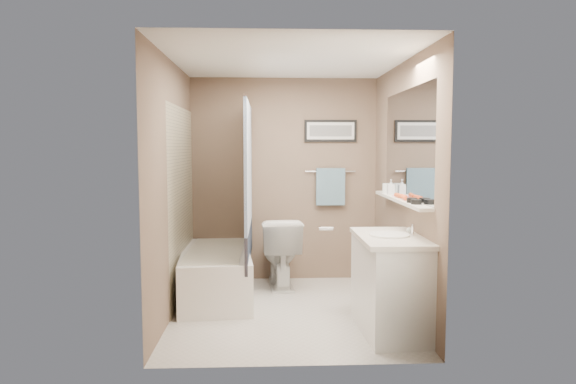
{
  "coord_description": "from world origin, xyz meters",
  "views": [
    {
      "loc": [
        -0.21,
        -4.85,
        1.59
      ],
      "look_at": [
        0.0,
        0.15,
        1.15
      ],
      "focal_mm": 32.0,
      "sensor_mm": 36.0,
      "label": 1
    }
  ],
  "objects_px": {
    "candle_bowl_near": "(416,202)",
    "hair_brush_back": "(400,196)",
    "toilet": "(280,252)",
    "candle_bowl_far": "(412,200)",
    "glass_jar": "(386,188)",
    "vanity": "(391,286)",
    "soap_bottle": "(391,187)",
    "bathtub": "(216,274)",
    "hair_brush_front": "(404,197)"
  },
  "relations": [
    {
      "from": "hair_brush_back",
      "to": "soap_bottle",
      "type": "xyz_separation_m",
      "value": [
        0.0,
        0.37,
        0.05
      ]
    },
    {
      "from": "hair_brush_front",
      "to": "soap_bottle",
      "type": "bearing_deg",
      "value": 90.0
    },
    {
      "from": "bathtub",
      "to": "hair_brush_back",
      "type": "relative_size",
      "value": 6.82
    },
    {
      "from": "bathtub",
      "to": "candle_bowl_far",
      "type": "bearing_deg",
      "value": -35.29
    },
    {
      "from": "toilet",
      "to": "hair_brush_front",
      "type": "height_order",
      "value": "hair_brush_front"
    },
    {
      "from": "hair_brush_front",
      "to": "soap_bottle",
      "type": "distance_m",
      "value": 0.51
    },
    {
      "from": "hair_brush_back",
      "to": "hair_brush_front",
      "type": "bearing_deg",
      "value": -90.0
    },
    {
      "from": "vanity",
      "to": "hair_brush_front",
      "type": "distance_m",
      "value": 0.82
    },
    {
      "from": "bathtub",
      "to": "toilet",
      "type": "xyz_separation_m",
      "value": [
        0.69,
        0.42,
        0.15
      ]
    },
    {
      "from": "candle_bowl_far",
      "to": "hair_brush_front",
      "type": "bearing_deg",
      "value": 90.0
    },
    {
      "from": "hair_brush_front",
      "to": "vanity",
      "type": "bearing_deg",
      "value": -121.17
    },
    {
      "from": "candle_bowl_far",
      "to": "hair_brush_back",
      "type": "bearing_deg",
      "value": 90.0
    },
    {
      "from": "bathtub",
      "to": "soap_bottle",
      "type": "xyz_separation_m",
      "value": [
        1.79,
        -0.29,
        0.94
      ]
    },
    {
      "from": "candle_bowl_far",
      "to": "soap_bottle",
      "type": "height_order",
      "value": "soap_bottle"
    },
    {
      "from": "candle_bowl_near",
      "to": "glass_jar",
      "type": "distance_m",
      "value": 1.07
    },
    {
      "from": "glass_jar",
      "to": "candle_bowl_far",
      "type": "bearing_deg",
      "value": -90.0
    },
    {
      "from": "hair_brush_back",
      "to": "soap_bottle",
      "type": "height_order",
      "value": "soap_bottle"
    },
    {
      "from": "hair_brush_front",
      "to": "bathtub",
      "type": "bearing_deg",
      "value": 156.11
    },
    {
      "from": "vanity",
      "to": "toilet",
      "type": "bearing_deg",
      "value": 118.53
    },
    {
      "from": "toilet",
      "to": "hair_brush_front",
      "type": "bearing_deg",
      "value": 128.06
    },
    {
      "from": "toilet",
      "to": "hair_brush_back",
      "type": "bearing_deg",
      "value": 131.47
    },
    {
      "from": "hair_brush_front",
      "to": "hair_brush_back",
      "type": "height_order",
      "value": "same"
    },
    {
      "from": "bathtub",
      "to": "hair_brush_front",
      "type": "relative_size",
      "value": 6.82
    },
    {
      "from": "hair_brush_front",
      "to": "glass_jar",
      "type": "xyz_separation_m",
      "value": [
        0.0,
        0.7,
        0.03
      ]
    },
    {
      "from": "candle_bowl_near",
      "to": "hair_brush_back",
      "type": "bearing_deg",
      "value": 90.0
    },
    {
      "from": "toilet",
      "to": "candle_bowl_far",
      "type": "distance_m",
      "value": 1.96
    },
    {
      "from": "bathtub",
      "to": "glass_jar",
      "type": "bearing_deg",
      "value": -8.2
    },
    {
      "from": "vanity",
      "to": "soap_bottle",
      "type": "xyz_separation_m",
      "value": [
        0.19,
        0.81,
        0.79
      ]
    },
    {
      "from": "bathtub",
      "to": "glass_jar",
      "type": "distance_m",
      "value": 2.01
    },
    {
      "from": "bathtub",
      "to": "vanity",
      "type": "distance_m",
      "value": 1.95
    },
    {
      "from": "glass_jar",
      "to": "soap_bottle",
      "type": "distance_m",
      "value": 0.2
    },
    {
      "from": "hair_brush_back",
      "to": "vanity",
      "type": "bearing_deg",
      "value": -112.74
    },
    {
      "from": "bathtub",
      "to": "candle_bowl_near",
      "type": "distance_m",
      "value": 2.31
    },
    {
      "from": "soap_bottle",
      "to": "hair_brush_back",
      "type": "bearing_deg",
      "value": -90.0
    },
    {
      "from": "vanity",
      "to": "hair_brush_front",
      "type": "xyz_separation_m",
      "value": [
        0.19,
        0.31,
        0.74
      ]
    },
    {
      "from": "vanity",
      "to": "candle_bowl_far",
      "type": "distance_m",
      "value": 0.76
    },
    {
      "from": "candle_bowl_far",
      "to": "hair_brush_back",
      "type": "height_order",
      "value": "hair_brush_back"
    },
    {
      "from": "vanity",
      "to": "candle_bowl_near",
      "type": "relative_size",
      "value": 10.0
    },
    {
      "from": "vanity",
      "to": "candle_bowl_near",
      "type": "xyz_separation_m",
      "value": [
        0.19,
        -0.07,
        0.73
      ]
    },
    {
      "from": "candle_bowl_far",
      "to": "glass_jar",
      "type": "distance_m",
      "value": 0.94
    },
    {
      "from": "hair_brush_back",
      "to": "glass_jar",
      "type": "height_order",
      "value": "glass_jar"
    },
    {
      "from": "candle_bowl_near",
      "to": "soap_bottle",
      "type": "distance_m",
      "value": 0.88
    },
    {
      "from": "candle_bowl_near",
      "to": "hair_brush_front",
      "type": "distance_m",
      "value": 0.37
    },
    {
      "from": "candle_bowl_near",
      "to": "hair_brush_front",
      "type": "xyz_separation_m",
      "value": [
        0.0,
        0.37,
        0.0
      ]
    },
    {
      "from": "candle_bowl_far",
      "to": "hair_brush_front",
      "type": "height_order",
      "value": "hair_brush_front"
    },
    {
      "from": "toilet",
      "to": "hair_brush_back",
      "type": "distance_m",
      "value": 1.7
    },
    {
      "from": "toilet",
      "to": "soap_bottle",
      "type": "height_order",
      "value": "soap_bottle"
    },
    {
      "from": "bathtub",
      "to": "hair_brush_back",
      "type": "height_order",
      "value": "hair_brush_back"
    },
    {
      "from": "toilet",
      "to": "glass_jar",
      "type": "xyz_separation_m",
      "value": [
        1.09,
        -0.51,
        0.77
      ]
    },
    {
      "from": "candle_bowl_near",
      "to": "bathtub",
      "type": "bearing_deg",
      "value": 146.93
    }
  ]
}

